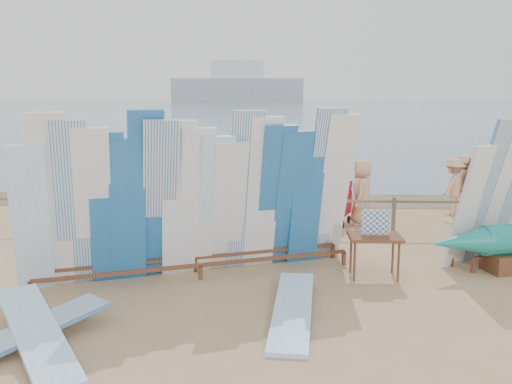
{
  "coord_description": "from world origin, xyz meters",
  "views": [
    {
      "loc": [
        1.19,
        -9.6,
        3.33
      ],
      "look_at": [
        0.78,
        1.9,
        1.21
      ],
      "focal_mm": 38.0,
      "sensor_mm": 36.0,
      "label": 1
    }
  ],
  "objects_px": {
    "beach_chair_right": "(251,214)",
    "beachgoer_10": "(471,187)",
    "beach_chair_left": "(219,216)",
    "beachgoer_7": "(310,179)",
    "beachgoer_3": "(182,176)",
    "vendor_table": "(374,255)",
    "beachgoer_extra_0": "(453,187)",
    "beachgoer_5": "(261,171)",
    "beachgoer_4": "(174,185)",
    "stroller": "(339,208)",
    "flat_board_a": "(38,347)",
    "flat_board_b": "(293,316)",
    "beachgoer_1": "(109,180)",
    "flat_board_e": "(13,350)",
    "beachgoer_9": "(464,183)",
    "side_surfboard_rack": "(499,197)",
    "beachgoer_extra_1": "(62,180)",
    "main_surfboard_rack": "(197,202)",
    "beachgoer_6": "(362,192)"
  },
  "relations": [
    {
      "from": "beach_chair_right",
      "to": "beachgoer_10",
      "type": "bearing_deg",
      "value": 9.25
    },
    {
      "from": "beach_chair_left",
      "to": "beachgoer_7",
      "type": "xyz_separation_m",
      "value": [
        2.45,
        2.36,
        0.6
      ]
    },
    {
      "from": "beach_chair_left",
      "to": "beachgoer_3",
      "type": "xyz_separation_m",
      "value": [
        -1.39,
        2.7,
        0.62
      ]
    },
    {
      "from": "vendor_table",
      "to": "beachgoer_extra_0",
      "type": "relative_size",
      "value": 0.79
    },
    {
      "from": "beachgoer_5",
      "to": "beachgoer_3",
      "type": "distance_m",
      "value": 2.46
    },
    {
      "from": "beach_chair_left",
      "to": "beachgoer_4",
      "type": "relative_size",
      "value": 0.49
    },
    {
      "from": "stroller",
      "to": "flat_board_a",
      "type": "bearing_deg",
      "value": -102.46
    },
    {
      "from": "vendor_table",
      "to": "beachgoer_5",
      "type": "bearing_deg",
      "value": 107.65
    },
    {
      "from": "stroller",
      "to": "flat_board_b",
      "type": "bearing_deg",
      "value": -81.18
    },
    {
      "from": "beachgoer_1",
      "to": "beachgoer_3",
      "type": "height_order",
      "value": "beachgoer_3"
    },
    {
      "from": "beach_chair_left",
      "to": "flat_board_e",
      "type": "bearing_deg",
      "value": -110.62
    },
    {
      "from": "beachgoer_9",
      "to": "beachgoer_10",
      "type": "height_order",
      "value": "beachgoer_9"
    },
    {
      "from": "beachgoer_9",
      "to": "side_surfboard_rack",
      "type": "bearing_deg",
      "value": 47.48
    },
    {
      "from": "beach_chair_left",
      "to": "beachgoer_extra_1",
      "type": "height_order",
      "value": "beachgoer_extra_1"
    },
    {
      "from": "main_surfboard_rack",
      "to": "beachgoer_extra_0",
      "type": "xyz_separation_m",
      "value": [
        6.27,
        5.24,
        -0.59
      ]
    },
    {
      "from": "beachgoer_6",
      "to": "beachgoer_extra_0",
      "type": "bearing_deg",
      "value": 126.66
    },
    {
      "from": "vendor_table",
      "to": "beachgoer_1",
      "type": "distance_m",
      "value": 8.63
    },
    {
      "from": "beach_chair_left",
      "to": "beachgoer_4",
      "type": "distance_m",
      "value": 1.99
    },
    {
      "from": "flat_board_a",
      "to": "beachgoer_6",
      "type": "bearing_deg",
      "value": 16.91
    },
    {
      "from": "flat_board_a",
      "to": "flat_board_e",
      "type": "distance_m",
      "value": 0.3
    },
    {
      "from": "beachgoer_3",
      "to": "beachgoer_7",
      "type": "xyz_separation_m",
      "value": [
        3.84,
        -0.34,
        -0.03
      ]
    },
    {
      "from": "flat_board_e",
      "to": "beachgoer_9",
      "type": "xyz_separation_m",
      "value": [
        8.77,
        8.85,
        0.81
      ]
    },
    {
      "from": "beachgoer_1",
      "to": "beachgoer_9",
      "type": "xyz_separation_m",
      "value": [
        10.11,
        0.2,
        -0.05
      ]
    },
    {
      "from": "flat_board_b",
      "to": "beachgoer_10",
      "type": "distance_m",
      "value": 8.7
    },
    {
      "from": "flat_board_e",
      "to": "beachgoer_6",
      "type": "height_order",
      "value": "beachgoer_6"
    },
    {
      "from": "main_surfboard_rack",
      "to": "beachgoer_9",
      "type": "relative_size",
      "value": 3.72
    },
    {
      "from": "side_surfboard_rack",
      "to": "beachgoer_9",
      "type": "height_order",
      "value": "side_surfboard_rack"
    },
    {
      "from": "flat_board_b",
      "to": "beachgoer_1",
      "type": "xyz_separation_m",
      "value": [
        -5.04,
        7.39,
        0.85
      ]
    },
    {
      "from": "beachgoer_extra_1",
      "to": "beachgoer_7",
      "type": "distance_m",
      "value": 7.11
    },
    {
      "from": "vendor_table",
      "to": "beachgoer_4",
      "type": "bearing_deg",
      "value": 132.24
    },
    {
      "from": "side_surfboard_rack",
      "to": "beachgoer_5",
      "type": "relative_size",
      "value": 1.56
    },
    {
      "from": "beach_chair_left",
      "to": "beachgoer_10",
      "type": "xyz_separation_m",
      "value": [
        6.76,
        1.41,
        0.57
      ]
    },
    {
      "from": "beachgoer_7",
      "to": "beachgoer_3",
      "type": "bearing_deg",
      "value": 11.89
    },
    {
      "from": "stroller",
      "to": "beachgoer_7",
      "type": "height_order",
      "value": "beachgoer_7"
    },
    {
      "from": "flat_board_a",
      "to": "beachgoer_6",
      "type": "height_order",
      "value": "beachgoer_6"
    },
    {
      "from": "beach_chair_left",
      "to": "beachgoer_3",
      "type": "bearing_deg",
      "value": 112.9
    },
    {
      "from": "beachgoer_6",
      "to": "beach_chair_right",
      "type": "bearing_deg",
      "value": -78.66
    },
    {
      "from": "beach_chair_left",
      "to": "beach_chair_right",
      "type": "relative_size",
      "value": 0.99
    },
    {
      "from": "flat_board_e",
      "to": "beachgoer_extra_0",
      "type": "relative_size",
      "value": 1.7
    },
    {
      "from": "beachgoer_10",
      "to": "beachgoer_6",
      "type": "height_order",
      "value": "beachgoer_6"
    },
    {
      "from": "main_surfboard_rack",
      "to": "beach_chair_left",
      "type": "height_order",
      "value": "main_surfboard_rack"
    },
    {
      "from": "main_surfboard_rack",
      "to": "beachgoer_5",
      "type": "distance_m",
      "value": 7.32
    },
    {
      "from": "flat_board_e",
      "to": "beachgoer_1",
      "type": "distance_m",
      "value": 8.79
    },
    {
      "from": "main_surfboard_rack",
      "to": "beach_chair_right",
      "type": "height_order",
      "value": "main_surfboard_rack"
    },
    {
      "from": "beachgoer_3",
      "to": "beachgoer_extra_1",
      "type": "xyz_separation_m",
      "value": [
        -3.23,
        -1.13,
        0.03
      ]
    },
    {
      "from": "beachgoer_5",
      "to": "beachgoer_4",
      "type": "relative_size",
      "value": 1.14
    },
    {
      "from": "side_surfboard_rack",
      "to": "beachgoer_extra_1",
      "type": "relative_size",
      "value": 1.61
    },
    {
      "from": "side_surfboard_rack",
      "to": "beachgoer_3",
      "type": "distance_m",
      "value": 9.04
    },
    {
      "from": "main_surfboard_rack",
      "to": "side_surfboard_rack",
      "type": "bearing_deg",
      "value": -8.79
    },
    {
      "from": "flat_board_a",
      "to": "beachgoer_extra_1",
      "type": "xyz_separation_m",
      "value": [
        -2.89,
        8.34,
        0.89
      ]
    }
  ]
}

